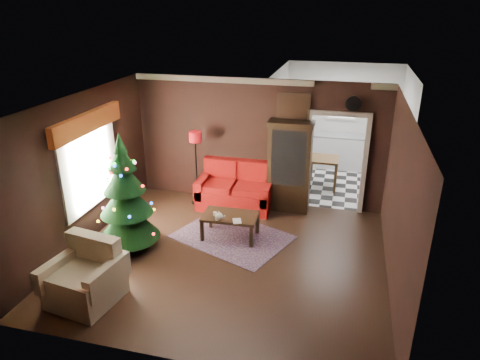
% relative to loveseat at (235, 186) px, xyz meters
% --- Properties ---
extents(floor, '(5.50, 5.50, 0.00)m').
position_rel_loveseat_xyz_m(floor, '(0.40, -2.05, -0.50)').
color(floor, black).
rests_on(floor, ground).
extents(ceiling, '(5.50, 5.50, 0.00)m').
position_rel_loveseat_xyz_m(ceiling, '(0.40, -2.05, 2.30)').
color(ceiling, white).
rests_on(ceiling, ground).
extents(wall_back, '(5.50, 0.00, 5.50)m').
position_rel_loveseat_xyz_m(wall_back, '(0.40, 0.45, 0.90)').
color(wall_back, black).
rests_on(wall_back, ground).
extents(wall_front, '(5.50, 0.00, 5.50)m').
position_rel_loveseat_xyz_m(wall_front, '(0.40, -4.55, 0.90)').
color(wall_front, black).
rests_on(wall_front, ground).
extents(wall_left, '(0.00, 5.50, 5.50)m').
position_rel_loveseat_xyz_m(wall_left, '(-2.35, -2.05, 0.90)').
color(wall_left, black).
rests_on(wall_left, ground).
extents(wall_right, '(0.00, 5.50, 5.50)m').
position_rel_loveseat_xyz_m(wall_right, '(3.15, -2.05, 0.90)').
color(wall_right, black).
rests_on(wall_right, ground).
extents(doorway, '(1.10, 0.10, 2.10)m').
position_rel_loveseat_xyz_m(doorway, '(2.10, 0.45, 0.55)').
color(doorway, white).
rests_on(doorway, ground).
extents(left_window, '(0.05, 1.60, 1.40)m').
position_rel_loveseat_xyz_m(left_window, '(-2.31, -1.85, 0.95)').
color(left_window, white).
rests_on(left_window, wall_left).
extents(valance, '(0.12, 2.10, 0.35)m').
position_rel_loveseat_xyz_m(valance, '(-2.23, -1.85, 1.77)').
color(valance, '#9F451C').
rests_on(valance, wall_left).
extents(kitchen_floor, '(3.00, 3.00, 0.00)m').
position_rel_loveseat_xyz_m(kitchen_floor, '(2.10, 1.95, -0.50)').
color(kitchen_floor, white).
rests_on(kitchen_floor, ground).
extents(kitchen_window, '(0.70, 0.06, 0.70)m').
position_rel_loveseat_xyz_m(kitchen_window, '(2.10, 3.40, 1.20)').
color(kitchen_window, white).
rests_on(kitchen_window, ground).
extents(rug, '(2.49, 2.18, 0.01)m').
position_rel_loveseat_xyz_m(rug, '(0.29, -1.32, -0.49)').
color(rug, '#473941').
rests_on(rug, ground).
extents(loveseat, '(1.70, 0.90, 1.00)m').
position_rel_loveseat_xyz_m(loveseat, '(0.00, 0.00, 0.00)').
color(loveseat, maroon).
rests_on(loveseat, ground).
extents(curio_cabinet, '(0.90, 0.45, 1.90)m').
position_rel_loveseat_xyz_m(curio_cabinet, '(1.15, 0.22, 0.45)').
color(curio_cabinet, black).
rests_on(curio_cabinet, ground).
extents(floor_lamp, '(0.35, 0.35, 1.69)m').
position_rel_loveseat_xyz_m(floor_lamp, '(-0.89, 0.01, 0.33)').
color(floor_lamp, black).
rests_on(floor_lamp, ground).
extents(christmas_tree, '(1.32, 1.32, 2.16)m').
position_rel_loveseat_xyz_m(christmas_tree, '(-1.49, -2.11, 0.55)').
color(christmas_tree, black).
rests_on(christmas_tree, ground).
extents(armchair, '(1.10, 1.10, 0.99)m').
position_rel_loveseat_xyz_m(armchair, '(-1.37, -3.74, -0.04)').
color(armchair, '#9C8159').
rests_on(armchair, ground).
extents(coffee_table, '(1.07, 0.66, 0.47)m').
position_rel_loveseat_xyz_m(coffee_table, '(0.25, -1.33, -0.25)').
color(coffee_table, black).
rests_on(coffee_table, rug).
extents(teapot, '(0.20, 0.20, 0.16)m').
position_rel_loveseat_xyz_m(teapot, '(0.10, -1.58, 0.07)').
color(teapot, beige).
rests_on(teapot, coffee_table).
extents(cup_a, '(0.09, 0.09, 0.06)m').
position_rel_loveseat_xyz_m(cup_a, '(-0.03, -1.40, 0.01)').
color(cup_a, white).
rests_on(cup_a, coffee_table).
extents(cup_b, '(0.08, 0.08, 0.07)m').
position_rel_loveseat_xyz_m(cup_b, '(0.08, -1.58, 0.02)').
color(cup_b, white).
rests_on(cup_b, coffee_table).
extents(book, '(0.15, 0.07, 0.21)m').
position_rel_loveseat_xyz_m(book, '(0.37, -1.58, 0.09)').
color(book, '#91795D').
rests_on(book, coffee_table).
extents(wall_clock, '(0.32, 0.32, 0.06)m').
position_rel_loveseat_xyz_m(wall_clock, '(2.35, 0.40, 1.88)').
color(wall_clock, white).
rests_on(wall_clock, wall_back).
extents(painting, '(0.62, 0.05, 0.52)m').
position_rel_loveseat_xyz_m(painting, '(1.15, 0.41, 1.75)').
color(painting, '#B47848').
rests_on(painting, wall_back).
extents(kitchen_counter, '(1.80, 0.60, 0.90)m').
position_rel_loveseat_xyz_m(kitchen_counter, '(2.10, 3.15, -0.05)').
color(kitchen_counter, white).
rests_on(kitchen_counter, ground).
extents(kitchen_table, '(0.70, 0.70, 0.75)m').
position_rel_loveseat_xyz_m(kitchen_table, '(1.80, 1.65, -0.12)').
color(kitchen_table, brown).
rests_on(kitchen_table, ground).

